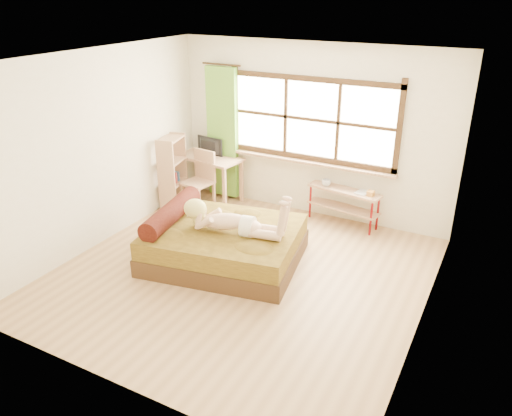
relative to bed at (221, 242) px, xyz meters
The scene contains 18 objects.
floor 0.53m from the bed, 25.53° to the right, with size 4.50×4.50×0.00m, color #9E754C.
ceiling 2.48m from the bed, 25.53° to the right, with size 4.50×4.50×0.00m, color white.
wall_back 2.36m from the bed, 78.48° to the left, with size 4.50×4.50×0.00m, color silver.
wall_front 2.71m from the bed, 80.32° to the right, with size 4.50×4.50×0.00m, color silver.
wall_left 2.14m from the bed, behind, with size 4.50×4.50×0.00m, color silver.
wall_right 2.89m from the bed, ahead, with size 4.50×4.50×0.00m, color silver.
window 2.41m from the bed, 78.31° to the left, with size 2.80×0.16×1.46m.
curtain 2.41m from the bed, 120.39° to the left, with size 0.55×0.10×2.20m, color #4E9729.
bed is the anchor object (origin of this frame).
woman 0.56m from the bed, 11.80° to the right, with size 1.38×0.39×0.59m, color #D6A98A, non-canonical shape.
kitten 0.76m from the bed, behind, with size 0.29×0.12×0.24m, color black, non-canonical shape.
desk 2.25m from the bed, 127.66° to the left, with size 1.31×0.74×0.78m.
monitor 2.35m from the bed, 126.88° to the left, with size 0.53×0.07×0.31m, color black.
chair 1.88m from the bed, 131.72° to the left, with size 0.49×0.49×0.97m.
pipe_shelf 2.17m from the bed, 59.85° to the left, with size 1.18×0.47×0.65m.
cup 2.06m from the bed, 67.52° to the left, with size 0.14×0.14×0.11m, color gray.
book 2.29m from the bed, 55.74° to the left, with size 0.17×0.23×0.02m, color gray.
bookshelf 2.07m from the bed, 144.40° to the left, with size 0.40×0.58×1.21m.
Camera 1 is at (2.78, -4.83, 3.43)m, focal length 35.00 mm.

